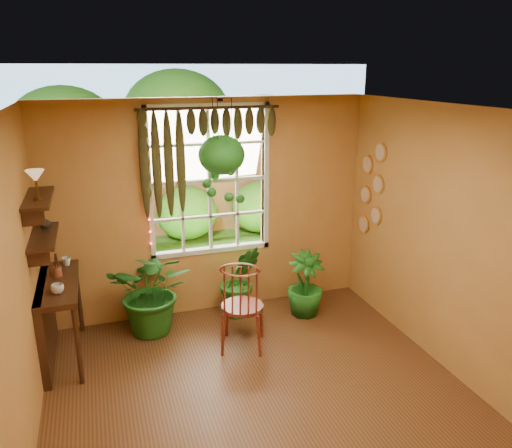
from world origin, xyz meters
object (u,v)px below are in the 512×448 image
Objects in this scene: potted_plant_mid at (240,281)px; counter_ledge at (50,313)px; potted_plant_left at (153,290)px; hanging_basket at (222,161)px; windsor_chair at (242,318)px.

counter_ledge is at bearing -171.14° from potted_plant_mid.
potted_plant_left is 0.85× the size of hanging_basket.
hanging_basket is (0.89, 0.14, 1.45)m from potted_plant_left.
potted_plant_left is (-0.88, 0.68, 0.17)m from windsor_chair.
windsor_chair is 0.79m from potted_plant_mid.
counter_ledge is 2.50m from hanging_basket.
potted_plant_left is 1.13× the size of potted_plant_mid.
hanging_basket is at bearing 11.49° from counter_ledge.
potted_plant_mid is (1.09, 0.08, -0.06)m from potted_plant_left.
potted_plant_mid is 1.53m from hanging_basket.
windsor_chair is 1.01× the size of hanging_basket.
potted_plant_left is (1.11, 0.26, -0.02)m from counter_ledge.
counter_ledge is 1.28× the size of potted_plant_mid.
windsor_chair is at bearing -105.05° from potted_plant_mid.
potted_plant_mid is (0.20, 0.75, 0.11)m from windsor_chair.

